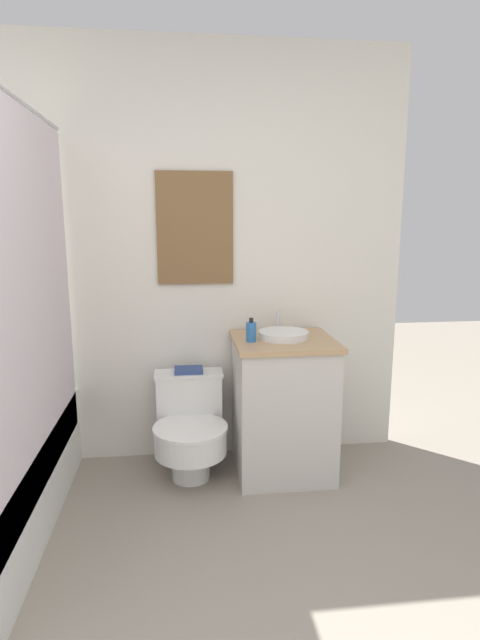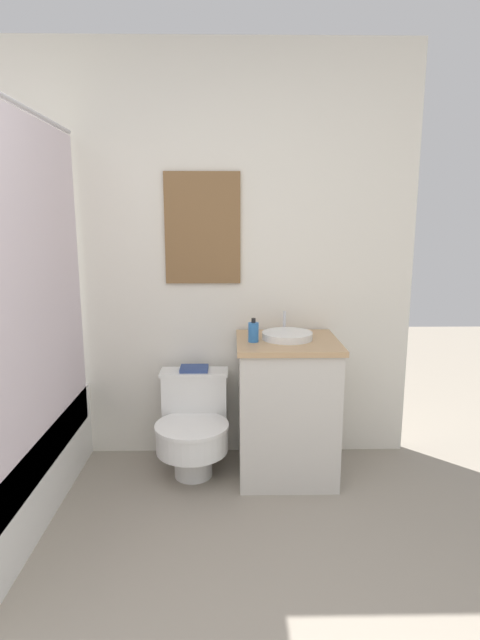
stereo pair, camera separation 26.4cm
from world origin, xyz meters
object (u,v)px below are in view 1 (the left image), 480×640
Objects in this scene: toilet at (190,427)px; book_on_tank at (189,370)px; soap_bottle at (251,332)px; sink at (283,334)px.

book_on_tank is at bearing 90.00° from toilet.
soap_bottle is (0.35, -0.06, 0.58)m from toilet.
soap_bottle reaches higher than sink.
toilet is at bearing 170.23° from soap_bottle.
book_on_tank is (0.00, 0.14, 0.30)m from toilet.
soap_bottle is at bearing -30.06° from book_on_tank.
toilet is at bearing -90.00° from book_on_tank.
book_on_tank is (-0.55, 0.14, -0.24)m from sink.
toilet is 0.68m from soap_bottle.
sink is 2.41× the size of soap_bottle.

